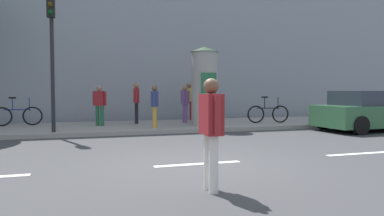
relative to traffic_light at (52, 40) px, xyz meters
The scene contains 15 objects.
ground_plane 6.84m from the traffic_light, 59.15° to the right, with size 80.00×80.00×0.00m, color #38383A.
sidewalk_curb 4.68m from the traffic_light, 29.31° to the left, with size 36.00×4.00×0.15m, color gray.
lane_markings 6.84m from the traffic_light, 59.15° to the right, with size 25.80×0.16×0.01m.
building_backdrop 7.57m from the traffic_light, 65.14° to the left, with size 36.00×5.00×8.81m, color gray.
traffic_light is the anchor object (origin of this frame).
poster_column 5.56m from the traffic_light, ahead, with size 1.09×1.09×2.99m.
pedestrian_near_pole 7.90m from the traffic_light, 69.00° to the right, with size 0.25×0.66×1.66m.
pedestrian_in_red_top 3.96m from the traffic_light, ahead, with size 0.36×0.65×1.52m.
pedestrian_with_bag 3.13m from the traffic_light, 50.43° to the left, with size 0.50×0.43×1.52m.
pedestrian_in_light_jacket 5.71m from the traffic_light, 22.54° to the left, with size 0.27×0.61×1.55m.
pedestrian_tallest 4.22m from the traffic_light, 37.63° to the left, with size 0.30×0.63×1.65m.
pedestrian_in_dark_shirt 6.53m from the traffic_light, 29.92° to the left, with size 0.65×0.24×1.66m.
bicycle_leaning 8.62m from the traffic_light, ahead, with size 1.76×0.31×1.09m.
bicycle_upright 3.98m from the traffic_light, 118.75° to the left, with size 1.77×0.10×1.09m.
parked_car_red 11.54m from the traffic_light, ahead, with size 4.51×2.14×1.47m.
Camera 1 is at (-2.17, -6.70, 1.48)m, focal length 33.01 mm.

